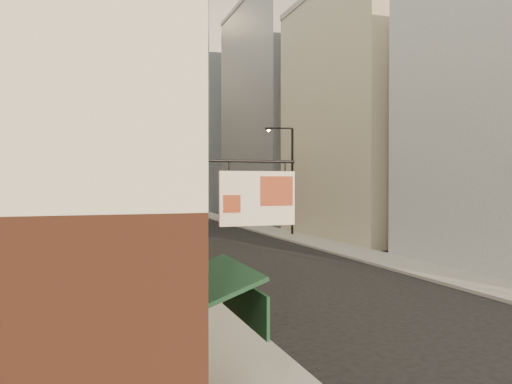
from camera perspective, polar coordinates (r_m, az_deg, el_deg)
name	(u,v)px	position (r m, az deg, el deg)	size (l,w,h in m)	color
sidewalk_left	(114,220)	(61.75, -15.87, -3.14)	(3.00, 140.00, 0.15)	gray
sidewalk_right	(220,218)	(63.78, -4.11, -2.98)	(3.00, 140.00, 0.15)	gray
near_building_left	(41,129)	(15.63, -23.38, 6.64)	(8.30, 23.04, 12.30)	brown
left_bldg_beige	(46,125)	(32.77, -22.87, 7.10)	(8.00, 12.00, 16.00)	tan
left_bldg_grey	(59,122)	(48.87, -21.60, 7.41)	(8.00, 16.00, 20.00)	#98999D
left_bldg_tan	(66,151)	(66.66, -20.88, 4.38)	(8.00, 18.00, 17.00)	tan
left_bldg_wingrid	(70,137)	(86.86, -20.45, 5.88)	(8.00, 20.00, 24.00)	gray
right_bldg_beige	(361,117)	(42.88, 11.91, 8.37)	(8.00, 16.00, 20.00)	tan
right_bldg_wingrid	(275,113)	(61.17, 2.14, 8.99)	(8.00, 20.00, 26.00)	gray
highrise	(249,65)	(91.45, -0.75, 14.36)	(21.00, 23.00, 51.20)	gray
clock_tower	(133,115)	(99.77, -13.89, 8.52)	(14.00, 14.00, 44.90)	tan
white_tower	(206,102)	(87.94, -5.79, 10.21)	(8.00, 8.00, 41.50)	silver
streetlamp_mid	(290,174)	(42.53, 3.85, 2.05)	(2.39, 0.72, 9.22)	black
traffic_light_left	(122,196)	(46.15, -15.04, -0.39)	(0.54, 0.43, 5.00)	black
traffic_light_right	(249,188)	(53.32, -0.80, 0.42)	(0.72, 0.72, 5.00)	black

